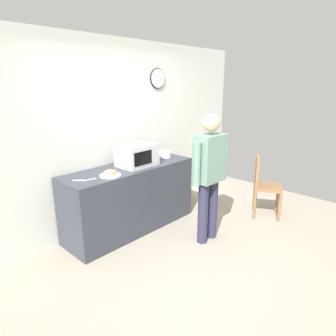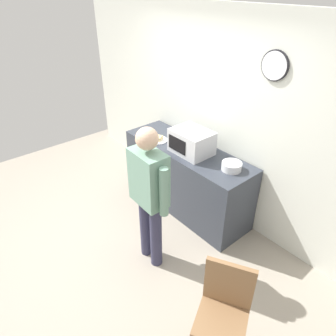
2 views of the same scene
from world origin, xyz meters
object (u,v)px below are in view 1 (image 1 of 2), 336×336
Objects in this scene: spoon_utensil at (89,180)px; salad_bowl at (164,154)px; person_standing at (209,170)px; sandwich_plate at (110,174)px; wooden_chair at (263,183)px; fork_utensil at (80,180)px; microwave at (137,155)px.

salad_bowl is at bearing 5.34° from spoon_utensil.
sandwich_plate is at bearing 137.34° from person_standing.
fork_utensil is at bearing 155.56° from wooden_chair.
sandwich_plate is 0.37m from fork_utensil.
fork_utensil is 0.11m from spoon_utensil.
salad_bowl is 1.04m from person_standing.
sandwich_plate is at bearing -18.02° from fork_utensil.
spoon_utensil is (0.09, -0.06, 0.00)m from fork_utensil.
sandwich_plate is at bearing -11.17° from spoon_utensil.
spoon_utensil is (-0.26, 0.05, -0.02)m from sandwich_plate.
fork_utensil is at bearing -179.92° from microwave.
spoon_utensil is at bearing 142.83° from person_standing.
sandwich_plate reaches higher than fork_utensil.
sandwich_plate is 1.23m from person_standing.
microwave is 2.94× the size of fork_utensil.
wooden_chair is (1.20, -0.17, -0.45)m from person_standing.
microwave is 2.15× the size of salad_bowl.
sandwich_plate is 1.55× the size of spoon_utensil.
spoon_utensil is 0.18× the size of wooden_chair.
microwave is 0.53× the size of wooden_chair.
spoon_utensil is (-0.80, -0.06, -0.15)m from microwave.
person_standing is (-0.23, -1.01, 0.01)m from salad_bowl.
microwave is 0.56m from sandwich_plate.
spoon_utensil is at bearing -175.42° from microwave.
sandwich_plate is 1.13× the size of salad_bowl.
wooden_chair is at bearing -8.01° from person_standing.
sandwich_plate is 2.36m from wooden_chair.
microwave reaches higher than salad_bowl.
salad_bowl is 1.40m from spoon_utensil.
salad_bowl reaches higher than fork_utensil.
wooden_chair is (0.97, -1.18, -0.44)m from salad_bowl.
fork_utensil is at bearing 161.98° from sandwich_plate.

